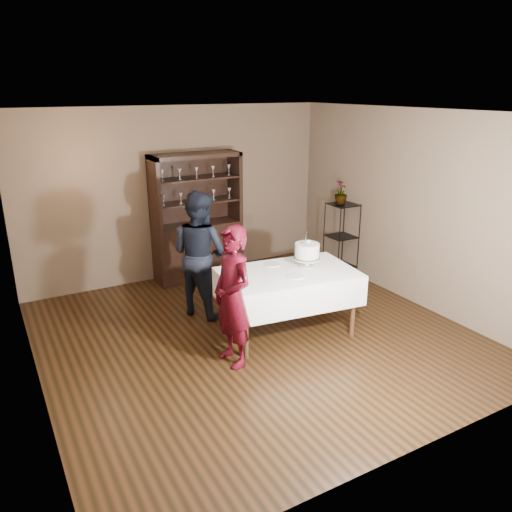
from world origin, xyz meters
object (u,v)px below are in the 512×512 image
object	(u,v)px
man	(199,253)
cake	(307,252)
plant_etagere	(341,236)
potted_plant	(341,193)
woman	(233,297)
china_hutch	(198,237)
cake_table	(288,286)

from	to	relation	value
man	cake	distance (m)	1.46
plant_etagere	potted_plant	world-z (taller)	potted_plant
woman	potted_plant	xyz separation A→B (m)	(2.78, 1.67, 0.57)
plant_etagere	cake	bearing A→B (deg)	-141.13
plant_etagere	man	distance (m)	2.61
china_hutch	plant_etagere	distance (m)	2.33
cake	man	bearing A→B (deg)	134.15
china_hutch	man	xyz separation A→B (m)	(-0.51, -1.28, 0.19)
woman	cake	xyz separation A→B (m)	(1.22, 0.36, 0.21)
woman	man	bearing A→B (deg)	165.44
china_hutch	cake	distance (m)	2.40
woman	potted_plant	world-z (taller)	woman
china_hutch	cake_table	distance (m)	2.39
woman	potted_plant	bearing A→B (deg)	115.06
potted_plant	cake	bearing A→B (deg)	-139.90
cake_table	cake	bearing A→B (deg)	9.56
woman	man	world-z (taller)	man
china_hutch	plant_etagere	bearing A→B (deg)	-26.83
china_hutch	woman	bearing A→B (deg)	-105.10
china_hutch	cake	xyz separation A→B (m)	(0.50, -2.33, 0.34)
china_hutch	man	world-z (taller)	china_hutch
man	potted_plant	world-z (taller)	man
potted_plant	man	bearing A→B (deg)	-174.11
plant_etagere	cake	world-z (taller)	cake
woman	plant_etagere	bearing A→B (deg)	114.30
cake_table	cake	xyz separation A→B (m)	(0.31, 0.05, 0.38)
man	plant_etagere	bearing A→B (deg)	-112.60
potted_plant	plant_etagere	bearing A→B (deg)	-47.63
cake	potted_plant	size ratio (longest dim) A/B	1.29
china_hutch	man	size ratio (longest dim) A/B	1.18
plant_etagere	potted_plant	distance (m)	0.72
plant_etagere	woman	size ratio (longest dim) A/B	0.75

